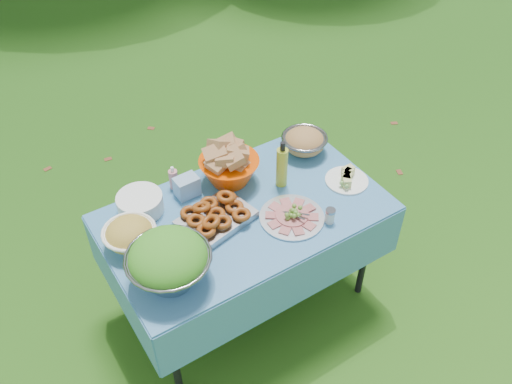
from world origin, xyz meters
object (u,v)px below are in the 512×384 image
charcuterie_platter (292,213)px  oil_bottle (282,164)px  pasta_bowl_steel (304,141)px  picnic_table (246,259)px  bread_bowl (229,165)px  salad_bowl (169,261)px  plate_stack (140,203)px

charcuterie_platter → oil_bottle: (0.11, 0.25, 0.10)m
oil_bottle → pasta_bowl_steel: bearing=31.3°
picnic_table → bread_bowl: bearing=77.4°
salad_bowl → pasta_bowl_steel: (1.08, 0.44, -0.06)m
plate_stack → charcuterie_platter: (0.63, -0.47, -0.01)m
salad_bowl → plate_stack: 0.51m
picnic_table → salad_bowl: bearing=-159.4°
salad_bowl → oil_bottle: size_ratio=1.37×
bread_bowl → oil_bottle: 0.29m
oil_bottle → salad_bowl: bearing=-161.3°
pasta_bowl_steel → charcuterie_platter: bearing=-132.6°
picnic_table → plate_stack: (-0.45, 0.30, 0.43)m
plate_stack → bread_bowl: bearing=-5.2°
picnic_table → pasta_bowl_steel: 0.76m
salad_bowl → charcuterie_platter: size_ratio=1.16×
salad_bowl → picnic_table: bearing=20.6°
pasta_bowl_steel → charcuterie_platter: pasta_bowl_steel is taller
pasta_bowl_steel → salad_bowl: bearing=-157.8°
plate_stack → picnic_table: bearing=-33.5°
plate_stack → pasta_bowl_steel: bearing=-3.1°
picnic_table → oil_bottle: size_ratio=5.13×
salad_bowl → bread_bowl: 0.73m
picnic_table → plate_stack: plate_stack is taller
salad_bowl → oil_bottle: bearing=18.7°
picnic_table → salad_bowl: size_ratio=3.74×
oil_bottle → charcuterie_platter: bearing=-113.0°
pasta_bowl_steel → oil_bottle: (-0.28, -0.17, 0.07)m
pasta_bowl_steel → oil_bottle: size_ratio=0.93×
pasta_bowl_steel → bread_bowl: bearing=178.9°
charcuterie_platter → oil_bottle: bearing=67.0°
charcuterie_platter → bread_bowl: bearing=105.5°
plate_stack → oil_bottle: size_ratio=0.84×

